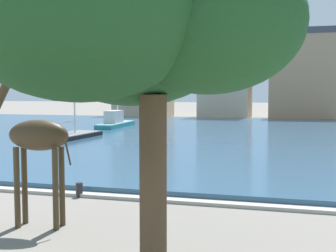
% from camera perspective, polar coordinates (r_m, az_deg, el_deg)
% --- Properties ---
extents(harbor_water, '(87.06, 43.83, 0.30)m').
position_cam_1_polar(harbor_water, '(36.50, 9.72, -1.18)').
color(harbor_water, '#2D5170').
rests_on(harbor_water, ground).
extents(quay_edge_coping, '(87.06, 0.50, 0.12)m').
position_cam_1_polar(quay_edge_coping, '(14.88, 1.12, -9.59)').
color(quay_edge_coping, '#ADA89E').
rests_on(quay_edge_coping, ground).
extents(giraffe_statue, '(2.71, 0.79, 4.72)m').
position_cam_1_polar(giraffe_statue, '(12.42, -16.93, -1.54)').
color(giraffe_statue, '#42331E').
rests_on(giraffe_statue, ground).
extents(sailboat_teal, '(1.93, 8.22, 6.60)m').
position_cam_1_polar(sailboat_teal, '(43.40, -6.56, 0.34)').
color(sailboat_teal, teal).
rests_on(sailboat_teal, ground).
extents(sailboat_black, '(2.49, 6.48, 8.77)m').
position_cam_1_polar(sailboat_black, '(33.67, -11.77, -1.30)').
color(sailboat_black, black).
rests_on(sailboat_black, ground).
extents(shade_tree, '(6.02, 6.49, 6.89)m').
position_cam_1_polar(shade_tree, '(8.69, -4.65, 13.80)').
color(shade_tree, brown).
rests_on(shade_tree, ground).
extents(mooring_bollard, '(0.24, 0.24, 0.50)m').
position_cam_1_polar(mooring_bollard, '(15.89, -11.37, -8.06)').
color(mooring_bollard, '#232326').
rests_on(mooring_bollard, ground).
extents(townhouse_narrow_midrow, '(8.21, 5.49, 11.51)m').
position_cam_1_polar(townhouse_narrow_midrow, '(65.61, -3.20, 6.25)').
color(townhouse_narrow_midrow, '#C6B293').
rests_on(townhouse_narrow_midrow, ground).
extents(townhouse_end_terrace, '(7.03, 7.40, 12.72)m').
position_cam_1_polar(townhouse_end_terrace, '(63.32, 7.47, 6.83)').
color(townhouse_end_terrace, '#C6B293').
rests_on(townhouse_end_terrace, ground).
extents(townhouse_wide_warehouse, '(8.80, 8.09, 11.84)m').
position_cam_1_polar(townhouse_wide_warehouse, '(62.77, 16.98, 6.30)').
color(townhouse_wide_warehouse, tan).
rests_on(townhouse_wide_warehouse, ground).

